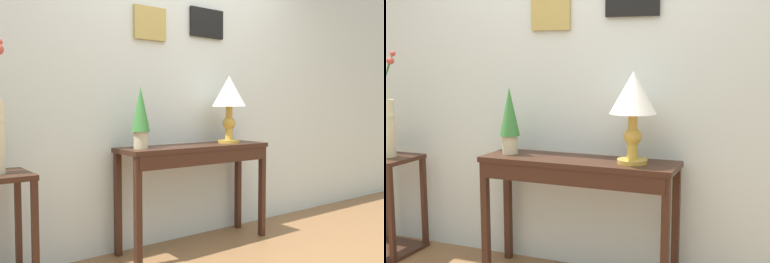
# 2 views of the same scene
# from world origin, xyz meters

# --- Properties ---
(back_wall_with_art) EXTENTS (9.00, 0.13, 2.80)m
(back_wall_with_art) POSITION_xyz_m (0.00, 1.39, 1.40)
(back_wall_with_art) COLOR silver
(back_wall_with_art) RESTS_ON ground
(console_table) EXTENTS (1.26, 0.36, 0.80)m
(console_table) POSITION_xyz_m (0.04, 1.09, 0.68)
(console_table) COLOR #381E14
(console_table) RESTS_ON ground
(table_lamp) EXTENTS (0.28, 0.28, 0.55)m
(table_lamp) POSITION_xyz_m (0.39, 1.11, 1.18)
(table_lamp) COLOR gold
(table_lamp) RESTS_ON console_table
(potted_plant_on_console) EXTENTS (0.13, 0.13, 0.44)m
(potted_plant_on_console) POSITION_xyz_m (-0.45, 1.11, 1.04)
(potted_plant_on_console) COLOR beige
(potted_plant_on_console) RESTS_ON console_table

